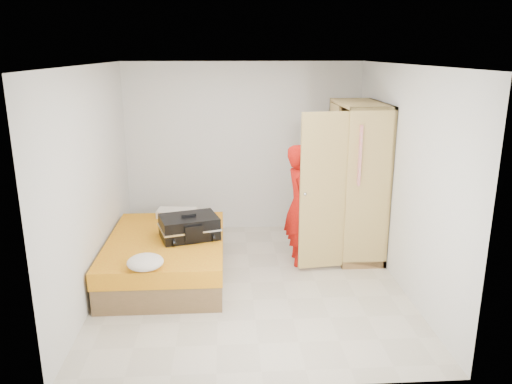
{
  "coord_description": "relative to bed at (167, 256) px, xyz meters",
  "views": [
    {
      "loc": [
        -0.29,
        -5.59,
        2.75
      ],
      "look_at": [
        0.1,
        0.55,
        1.0
      ],
      "focal_mm": 35.0,
      "sensor_mm": 36.0,
      "label": 1
    }
  ],
  "objects": [
    {
      "name": "bed",
      "position": [
        0.0,
        0.0,
        0.0
      ],
      "size": [
        1.42,
        2.02,
        0.5
      ],
      "color": "brown",
      "rests_on": "ground"
    },
    {
      "name": "wardrobe",
      "position": [
        2.5,
        0.57,
        0.75
      ],
      "size": [
        1.17,
        1.25,
        2.1
      ],
      "color": "tan",
      "rests_on": "ground"
    },
    {
      "name": "person",
      "position": [
        1.73,
        0.32,
        0.55
      ],
      "size": [
        0.4,
        0.6,
        1.6
      ],
      "primitive_type": "imported",
      "rotation": [
        0.0,
        0.0,
        1.61
      ],
      "color": "red",
      "rests_on": "ground"
    },
    {
      "name": "suitcase",
      "position": [
        0.3,
        0.01,
        0.38
      ],
      "size": [
        0.82,
        0.69,
        0.3
      ],
      "rotation": [
        0.0,
        0.0,
        0.29
      ],
      "color": "black",
      "rests_on": "bed"
    },
    {
      "name": "pillow",
      "position": [
        0.07,
        0.85,
        0.3
      ],
      "size": [
        0.57,
        0.33,
        0.1
      ],
      "primitive_type": "cube",
      "rotation": [
        0.0,
        0.0,
        -0.11
      ],
      "color": "silver",
      "rests_on": "bed"
    },
    {
      "name": "round_cushion",
      "position": [
        -0.11,
        -0.9,
        0.32
      ],
      "size": [
        0.39,
        0.39,
        0.15
      ],
      "primitive_type": "ellipsoid",
      "color": "silver",
      "rests_on": "bed"
    },
    {
      "name": "room",
      "position": [
        1.05,
        -0.29,
        1.05
      ],
      "size": [
        4.0,
        4.02,
        2.6
      ],
      "color": "beige",
      "rests_on": "ground"
    }
  ]
}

